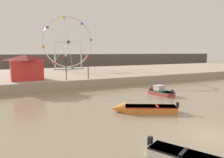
# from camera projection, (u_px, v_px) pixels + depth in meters

# --- Properties ---
(ground_plane) EXTENTS (240.00, 240.00, 0.00)m
(ground_plane) POSITION_uv_depth(u_px,v_px,m) (212.00, 136.00, 13.19)
(ground_plane) COLOR gray
(quay_promenade) EXTENTS (110.00, 25.34, 1.21)m
(quay_promenade) POSITION_uv_depth(u_px,v_px,m) (68.00, 75.00, 41.92)
(quay_promenade) COLOR tan
(quay_promenade) RESTS_ON ground_plane
(distant_town_skyline) EXTENTS (140.00, 3.00, 4.40)m
(distant_town_skyline) POSITION_uv_depth(u_px,v_px,m) (43.00, 62.00, 65.68)
(distant_town_skyline) COLOR #564C47
(distant_town_skyline) RESTS_ON ground_plane
(motorboat_faded_red) EXTENTS (1.97, 4.02, 1.56)m
(motorboat_faded_red) POSITION_uv_depth(u_px,v_px,m) (157.00, 91.00, 26.11)
(motorboat_faded_red) COLOR #B24238
(motorboat_faded_red) RESTS_ON ground_plane
(motorboat_orange_hull) EXTENTS (5.43, 3.79, 1.25)m
(motorboat_orange_hull) POSITION_uv_depth(u_px,v_px,m) (140.00, 109.00, 18.36)
(motorboat_orange_hull) COLOR orange
(motorboat_orange_hull) RESTS_ON ground_plane
(ferris_wheel_white_frame) EXTENTS (11.46, 1.20, 11.75)m
(ferris_wheel_white_frame) POSITION_uv_depth(u_px,v_px,m) (68.00, 43.00, 48.31)
(ferris_wheel_white_frame) COLOR silver
(ferris_wheel_white_frame) RESTS_ON quay_promenade
(carnival_booth_red_striped) EXTENTS (4.55, 3.52, 3.54)m
(carnival_booth_red_striped) POSITION_uv_depth(u_px,v_px,m) (26.00, 67.00, 30.03)
(carnival_booth_red_striped) COLOR red
(carnival_booth_red_striped) RESTS_ON quay_promenade
(promenade_lamp_near) EXTENTS (0.32, 0.32, 3.55)m
(promenade_lamp_near) POSITION_uv_depth(u_px,v_px,m) (66.00, 63.00, 29.85)
(promenade_lamp_near) COLOR #2D2D33
(promenade_lamp_near) RESTS_ON quay_promenade
(promenade_lamp_far) EXTENTS (0.32, 0.32, 3.79)m
(promenade_lamp_far) POSITION_uv_depth(u_px,v_px,m) (88.00, 62.00, 31.18)
(promenade_lamp_far) COLOR #2D2D33
(promenade_lamp_far) RESTS_ON quay_promenade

